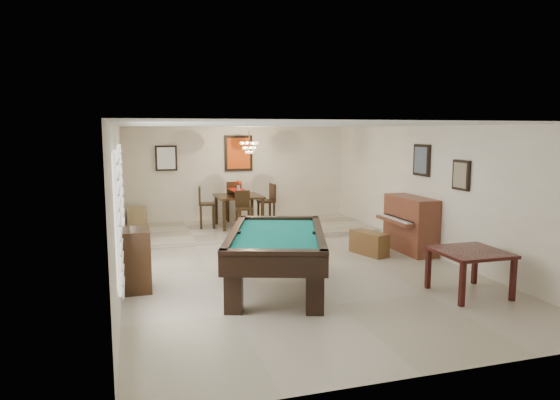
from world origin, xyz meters
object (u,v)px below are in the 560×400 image
dining_table (239,209)px  dining_chair_north (233,201)px  dining_chair_south (244,212)px  piano_bench (369,243)px  flower_vase (238,185)px  corner_bench (137,217)px  apothecary_chest (136,260)px  chandelier (249,143)px  pool_table (277,261)px  upright_piano (405,225)px  dining_chair_east (266,205)px  dining_chair_west (207,207)px  square_table (469,272)px

dining_table → dining_chair_north: bearing=88.3°
dining_chair_south → dining_chair_north: (0.05, 1.49, 0.05)m
piano_bench → dining_chair_north: size_ratio=0.79×
flower_vase → corner_bench: size_ratio=0.49×
apothecary_chest → chandelier: (2.76, 3.93, 1.71)m
apothecary_chest → chandelier: bearing=54.9°
pool_table → dining_chair_north: bearing=103.9°
dining_table → chandelier: chandelier is taller
upright_piano → flower_vase: (-2.83, 3.12, 0.58)m
upright_piano → pool_table: bearing=-153.9°
upright_piano → dining_chair_east: bearing=124.6°
pool_table → corner_bench: 5.77m
dining_chair_north → chandelier: size_ratio=1.77×
dining_table → dining_chair_east: dining_chair_east is taller
flower_vase → dining_chair_west: bearing=177.4°
dining_chair_north → dining_chair_east: dining_chair_north is taller
square_table → dining_chair_south: dining_chair_south is taller
square_table → dining_table: dining_table is taller
piano_bench → dining_chair_west: bearing=131.9°
dining_chair_east → flower_vase: bearing=-96.3°
piano_bench → dining_chair_south: 3.18m
dining_chair_west → piano_bench: bearing=-131.1°
dining_chair_south → dining_chair_east: bearing=42.9°
flower_vase → chandelier: (0.24, -0.18, 1.04)m
upright_piano → dining_chair_west: size_ratio=1.34×
piano_bench → chandelier: chandelier is taller
flower_vase → dining_chair_west: (-0.79, 0.04, -0.52)m
dining_chair_north → upright_piano: bearing=130.4°
square_table → flower_vase: 6.32m
pool_table → piano_bench: bearing=51.5°
chandelier → pool_table: bearing=-98.0°
piano_bench → dining_chair_west: 4.24m
dining_chair_south → dining_chair_east: size_ratio=0.92×
dining_chair_south → chandelier: size_ratio=1.62×
dining_chair_south → dining_chair_west: dining_chair_west is taller
upright_piano → chandelier: 4.24m
square_table → corner_bench: size_ratio=1.87×
pool_table → dining_chair_east: 4.80m
dining_chair_south → corner_bench: dining_chair_south is taller
flower_vase → dining_chair_west: 0.95m
upright_piano → piano_bench: 0.87m
flower_vase → dining_chair_south: (-0.03, -0.71, -0.55)m
dining_chair_east → piano_bench: bearing=19.4°
dining_chair_south → corner_bench: (-2.42, 1.41, -0.24)m
square_table → dining_chair_west: (-3.15, 5.85, 0.29)m
piano_bench → upright_piano: bearing=-0.7°
chandelier → dining_chair_west: bearing=167.9°
dining_chair_south → square_table: bearing=-65.2°
chandelier → piano_bench: bearing=-58.5°
apothecary_chest → piano_bench: bearing=12.5°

